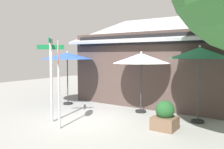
{
  "coord_description": "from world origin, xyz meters",
  "views": [
    {
      "loc": [
        5.51,
        -6.63,
        2.37
      ],
      "look_at": [
        0.17,
        1.2,
        1.6
      ],
      "focal_mm": 38.41,
      "sensor_mm": 36.0,
      "label": 1
    }
  ],
  "objects_px": {
    "patio_umbrella_royal_blue_left": "(67,56)",
    "patio_umbrella_ivory_center": "(141,59)",
    "street_sign_post": "(51,70)",
    "sidewalk_planter": "(165,117)",
    "patio_umbrella_forest_green_right": "(200,54)",
    "stop_sign": "(58,67)"
  },
  "relations": [
    {
      "from": "patio_umbrella_forest_green_right",
      "to": "street_sign_post",
      "type": "bearing_deg",
      "value": -146.53
    },
    {
      "from": "street_sign_post",
      "to": "sidewalk_planter",
      "type": "bearing_deg",
      "value": 21.59
    },
    {
      "from": "patio_umbrella_royal_blue_left",
      "to": "sidewalk_planter",
      "type": "height_order",
      "value": "patio_umbrella_royal_blue_left"
    },
    {
      "from": "street_sign_post",
      "to": "patio_umbrella_forest_green_right",
      "type": "height_order",
      "value": "street_sign_post"
    },
    {
      "from": "patio_umbrella_royal_blue_left",
      "to": "patio_umbrella_forest_green_right",
      "type": "height_order",
      "value": "patio_umbrella_forest_green_right"
    },
    {
      "from": "patio_umbrella_royal_blue_left",
      "to": "patio_umbrella_ivory_center",
      "type": "distance_m",
      "value": 3.71
    },
    {
      "from": "patio_umbrella_royal_blue_left",
      "to": "sidewalk_planter",
      "type": "xyz_separation_m",
      "value": [
        5.38,
        -1.1,
        -1.89
      ]
    },
    {
      "from": "street_sign_post",
      "to": "patio_umbrella_ivory_center",
      "type": "height_order",
      "value": "street_sign_post"
    },
    {
      "from": "patio_umbrella_royal_blue_left",
      "to": "patio_umbrella_ivory_center",
      "type": "bearing_deg",
      "value": 8.04
    },
    {
      "from": "patio_umbrella_ivory_center",
      "to": "sidewalk_planter",
      "type": "height_order",
      "value": "patio_umbrella_ivory_center"
    },
    {
      "from": "street_sign_post",
      "to": "sidewalk_planter",
      "type": "xyz_separation_m",
      "value": [
        3.64,
        1.44,
        -1.42
      ]
    },
    {
      "from": "stop_sign",
      "to": "sidewalk_planter",
      "type": "relative_size",
      "value": 3.06
    },
    {
      "from": "patio_umbrella_royal_blue_left",
      "to": "patio_umbrella_forest_green_right",
      "type": "bearing_deg",
      "value": 2.83
    },
    {
      "from": "stop_sign",
      "to": "sidewalk_planter",
      "type": "xyz_separation_m",
      "value": [
        2.84,
        1.83,
        -1.59
      ]
    },
    {
      "from": "patio_umbrella_forest_green_right",
      "to": "sidewalk_planter",
      "type": "xyz_separation_m",
      "value": [
        -0.66,
        -1.4,
        -2.0
      ]
    },
    {
      "from": "sidewalk_planter",
      "to": "patio_umbrella_royal_blue_left",
      "type": "bearing_deg",
      "value": 168.42
    },
    {
      "from": "patio_umbrella_royal_blue_left",
      "to": "patio_umbrella_ivory_center",
      "type": "height_order",
      "value": "patio_umbrella_royal_blue_left"
    },
    {
      "from": "street_sign_post",
      "to": "patio_umbrella_ivory_center",
      "type": "bearing_deg",
      "value": 57.71
    },
    {
      "from": "street_sign_post",
      "to": "sidewalk_planter",
      "type": "relative_size",
      "value": 3.19
    },
    {
      "from": "stop_sign",
      "to": "patio_umbrella_ivory_center",
      "type": "height_order",
      "value": "stop_sign"
    },
    {
      "from": "stop_sign",
      "to": "patio_umbrella_forest_green_right",
      "type": "relative_size",
      "value": 1.05
    },
    {
      "from": "patio_umbrella_royal_blue_left",
      "to": "street_sign_post",
      "type": "bearing_deg",
      "value": -55.6
    }
  ]
}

